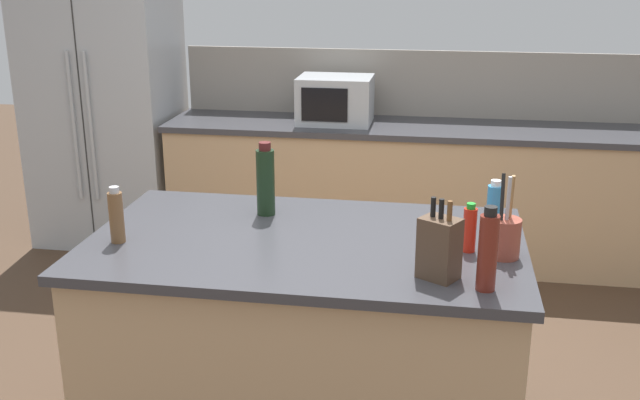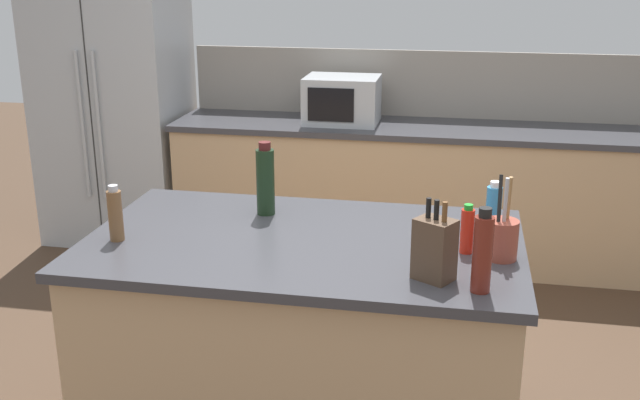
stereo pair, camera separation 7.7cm
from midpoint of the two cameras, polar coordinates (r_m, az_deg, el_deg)
The scene contains 12 objects.
back_counter_run at distance 5.18m, azimuth 7.56°, elevation 0.57°, with size 3.29×0.66×0.94m.
wall_backsplash at distance 5.33m, azimuth 8.09°, elevation 8.76°, with size 3.25×0.03×0.46m, color gray.
kitchen_island at distance 3.19m, azimuth -0.50°, elevation -10.83°, with size 1.73×1.04×0.94m.
refrigerator at distance 5.66m, azimuth -14.94°, elevation 6.29°, with size 0.99×0.75×1.84m.
microwave at distance 5.08m, azimuth 2.13°, elevation 7.63°, with size 0.49×0.39×0.31m.
knife_block at distance 2.62m, azimuth 9.56°, elevation -3.68°, with size 0.16×0.15×0.29m.
utensil_crock at distance 2.86m, azimuth 14.44°, elevation -2.80°, with size 0.12×0.12×0.32m.
dish_soap_bottle at distance 3.10m, azimuth 13.77°, elevation -0.69°, with size 0.06×0.06×0.22m.
pepper_grinder at distance 3.04m, azimuth -14.63°, elevation -1.09°, with size 0.06×0.06×0.23m.
hot_sauce_bottle at distance 2.88m, azimuth 11.90°, elevation -2.26°, with size 0.05×0.05×0.19m.
wine_bottle at distance 3.24m, azimuth -3.50°, elevation 1.50°, with size 0.08×0.08×0.32m.
vinegar_bottle at distance 2.55m, azimuth 13.12°, elevation -3.93°, with size 0.07×0.07×0.30m.
Camera 2 is at (0.59, -2.73, 2.01)m, focal length 42.00 mm.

